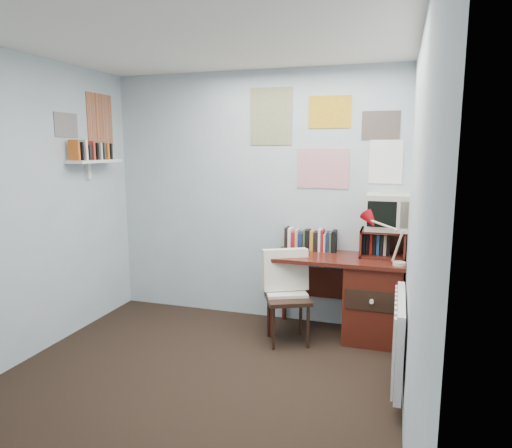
{
  "coord_description": "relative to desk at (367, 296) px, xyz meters",
  "views": [
    {
      "loc": [
        1.4,
        -2.65,
        1.75
      ],
      "look_at": [
        0.26,
        0.98,
        1.11
      ],
      "focal_mm": 32.0,
      "sensor_mm": 36.0,
      "label": 1
    }
  ],
  "objects": [
    {
      "name": "wall_shelf",
      "position": [
        -2.57,
        -0.38,
        1.21
      ],
      "size": [
        0.2,
        0.62,
        0.24
      ],
      "primitive_type": "cube",
      "color": "white",
      "rests_on": "left_wall"
    },
    {
      "name": "radiator",
      "position": [
        0.29,
        -0.93,
        0.01
      ],
      "size": [
        0.09,
        0.8,
        0.6
      ],
      "primitive_type": "cube",
      "color": "white",
      "rests_on": "right_wall"
    },
    {
      "name": "crt_tv",
      "position": [
        0.15,
        0.13,
        0.78
      ],
      "size": [
        0.38,
        0.35,
        0.36
      ],
      "primitive_type": "cube",
      "rotation": [
        0.0,
        0.0,
        -0.02
      ],
      "color": "beige",
      "rests_on": "tv_riser"
    },
    {
      "name": "posters_left",
      "position": [
        -2.67,
        -0.38,
        1.59
      ],
      "size": [
        0.01,
        0.7,
        0.6
      ],
      "primitive_type": "cube",
      "color": "white",
      "rests_on": "left_wall"
    },
    {
      "name": "right_wall",
      "position": [
        0.33,
        -1.48,
        0.84
      ],
      "size": [
        0.02,
        3.5,
        2.5
      ],
      "primitive_type": "cube",
      "color": "silver",
      "rests_on": "ground"
    },
    {
      "name": "posters_back",
      "position": [
        -0.47,
        0.26,
        1.44
      ],
      "size": [
        1.2,
        0.01,
        0.9
      ],
      "primitive_type": "cube",
      "color": "white",
      "rests_on": "back_wall"
    },
    {
      "name": "ceiling",
      "position": [
        -1.17,
        -1.48,
        2.09
      ],
      "size": [
        3.0,
        3.5,
        0.02
      ],
      "primitive_type": "cube",
      "color": "white",
      "rests_on": "back_wall"
    },
    {
      "name": "tv_riser",
      "position": [
        0.12,
        0.11,
        0.48
      ],
      "size": [
        0.4,
        0.3,
        0.25
      ],
      "primitive_type": "cube",
      "color": "#511B12",
      "rests_on": "desk"
    },
    {
      "name": "desk_lamp",
      "position": [
        0.27,
        -0.17,
        0.55
      ],
      "size": [
        0.32,
        0.29,
        0.4
      ],
      "primitive_type": "cube",
      "rotation": [
        0.0,
        0.0,
        0.19
      ],
      "color": "#AA0B14",
      "rests_on": "desk"
    },
    {
      "name": "desk_chair",
      "position": [
        -0.67,
        -0.3,
        0.0
      ],
      "size": [
        0.54,
        0.53,
        0.81
      ],
      "primitive_type": "cube",
      "rotation": [
        0.0,
        0.0,
        0.43
      ],
      "color": "black",
      "rests_on": "ground"
    },
    {
      "name": "back_wall",
      "position": [
        -1.17,
        0.27,
        0.84
      ],
      "size": [
        3.0,
        0.02,
        2.5
      ],
      "primitive_type": "cube",
      "color": "silver",
      "rests_on": "ground"
    },
    {
      "name": "ground",
      "position": [
        -1.17,
        -1.48,
        -0.41
      ],
      "size": [
        3.5,
        3.5,
        0.0
      ],
      "primitive_type": "plane",
      "color": "black",
      "rests_on": "ground"
    },
    {
      "name": "book_row",
      "position": [
        -0.51,
        0.18,
        0.46
      ],
      "size": [
        0.6,
        0.14,
        0.22
      ],
      "primitive_type": "cube",
      "color": "#511B12",
      "rests_on": "desk"
    },
    {
      "name": "desk",
      "position": [
        0.0,
        0.0,
        0.0
      ],
      "size": [
        1.2,
        0.55,
        0.76
      ],
      "color": "#511B12",
      "rests_on": "ground"
    }
  ]
}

